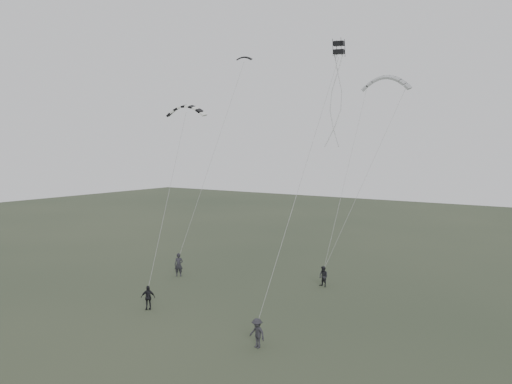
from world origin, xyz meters
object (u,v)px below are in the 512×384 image
Objects in this scene: kite_pale_large at (386,77)px; kite_box at (339,48)px; kite_dark_small at (244,57)px; flyer_right at (323,276)px; flyer_center at (148,297)px; flyer_left at (179,265)px; flyer_far at (257,333)px; kite_striped at (186,106)px.

kite_box is at bearing -95.66° from kite_pale_large.
kite_dark_small is at bearing 168.71° from kite_pale_large.
flyer_right is 1.00× the size of flyer_center.
kite_box reaches higher than flyer_right.
flyer_left is 1.21× the size of flyer_center.
kite_pale_large reaches higher than flyer_far.
kite_dark_small is (-3.25, 15.01, 17.16)m from flyer_center.
flyer_far is at bearing -61.44° from flyer_left.
flyer_far reaches higher than flyer_right.
kite_dark_small is at bearing 56.40° from flyer_left.
flyer_far is 1.11× the size of kite_dark_small.
flyer_left is 12.25m from kite_striped.
kite_pale_large is at bearing 81.43° from kite_box.
flyer_center is 2.18× the size of kite_box.
kite_dark_small is at bearing 66.71° from flyer_center.
flyer_right is (10.70, 3.61, -0.16)m from flyer_left.
kite_box is (3.95, -6.54, 14.66)m from flyer_right.
kite_box is at bearing -33.65° from kite_striped.
flyer_right is at bearing -10.12° from flyer_left.
kite_striped is at bearing -113.04° from kite_dark_small.
kite_pale_large is 15.07m from kite_striped.
flyer_center is (3.92, -7.04, -0.16)m from flyer_left.
kite_striped is (-12.14, 8.51, 12.38)m from flyer_far.
flyer_left reaches higher than flyer_far.
flyer_right is 0.49× the size of kite_striped.
flyer_right is at bearing 112.16° from flyer_far.
flyer_left is at bearing 83.60° from flyer_center.
flyer_right is 0.99× the size of flyer_far.
kite_dark_small is at bearing 127.12° from kite_box.
flyer_right is 16.25m from kite_striped.
kite_striped is (-3.20, 7.31, 12.39)m from flyer_center.
flyer_center is 9.02m from flyer_far.
kite_box reaches higher than flyer_far.
flyer_far is 2.19× the size of kite_box.
kite_dark_small reaches higher than kite_pale_large.
flyer_right is at bearing -133.06° from kite_pale_large.
flyer_far is at bearing -103.96° from kite_pale_large.
flyer_left is at bearing -118.25° from kite_dark_small.
kite_striped is at bearing -143.95° from flyer_right.
kite_pale_large reaches higher than kite_box.
kite_pale_large is at bearing 99.89° from flyer_far.
kite_striped reaches higher than flyer_left.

